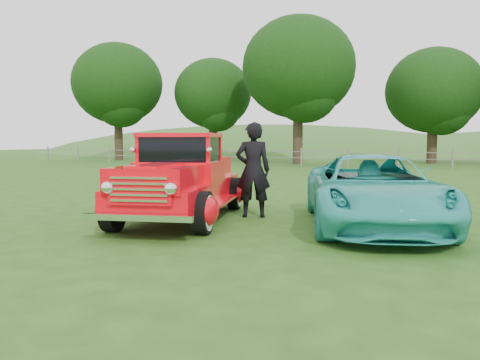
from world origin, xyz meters
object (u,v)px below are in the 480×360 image
(tree_mid_west, at_px, (213,94))
(teal_sedan, at_px, (372,191))
(tree_far_west, at_px, (117,84))
(tree_near_east, at_px, (434,91))
(tree_near_west, at_px, (298,68))
(red_pickup, at_px, (182,181))
(man, at_px, (253,170))

(tree_mid_west, distance_m, teal_sedan, 31.27)
(tree_far_west, height_order, tree_near_east, tree_far_west)
(tree_mid_west, distance_m, tree_near_west, 8.63)
(teal_sedan, bearing_deg, tree_near_east, 71.73)
(tree_near_west, bearing_deg, red_pickup, -81.51)
(tree_mid_west, bearing_deg, tree_near_east, 3.37)
(tree_near_west, xyz_separation_m, red_pickup, (3.62, -24.27, -6.00))
(red_pickup, bearing_deg, tree_near_east, 67.66)
(tree_far_west, distance_m, man, 32.67)
(tree_near_east, bearing_deg, tree_near_west, -156.04)
(tree_mid_west, distance_m, man, 29.82)
(tree_near_west, distance_m, red_pickup, 25.26)
(tree_far_west, height_order, teal_sedan, tree_far_west)
(red_pickup, relative_size, teal_sedan, 1.06)
(tree_mid_west, relative_size, man, 4.19)
(tree_near_east, bearing_deg, red_pickup, -100.77)
(tree_far_west, bearing_deg, man, -49.50)
(tree_near_west, distance_m, tree_near_east, 9.97)
(red_pickup, bearing_deg, teal_sedan, -4.18)
(red_pickup, distance_m, teal_sedan, 3.82)
(teal_sedan, bearing_deg, tree_near_west, 92.32)
(man, bearing_deg, red_pickup, 8.68)
(red_pickup, bearing_deg, man, 19.22)
(man, bearing_deg, tree_mid_west, -86.11)
(tree_near_east, bearing_deg, man, -98.44)
(tree_mid_west, bearing_deg, tree_far_west, -165.96)
(teal_sedan, xyz_separation_m, man, (-2.48, 0.28, 0.33))
(red_pickup, height_order, man, man)
(teal_sedan, bearing_deg, man, 158.52)
(tree_near_east, height_order, man, tree_near_east)
(tree_near_west, height_order, red_pickup, tree_near_west)
(tree_near_west, relative_size, tree_near_east, 1.25)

